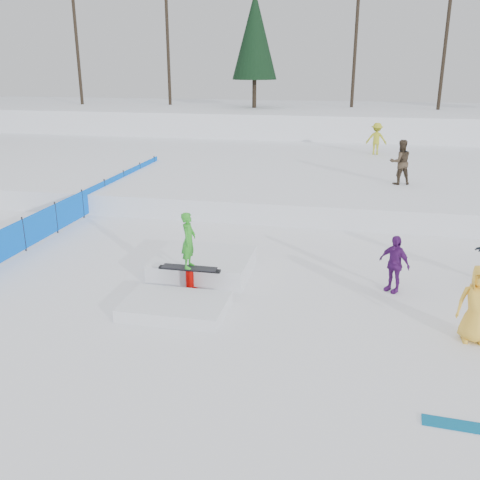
% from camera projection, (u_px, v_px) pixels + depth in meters
% --- Properties ---
extents(ground, '(120.00, 120.00, 0.00)m').
position_uv_depth(ground, '(202.00, 308.00, 12.81)').
color(ground, white).
extents(snow_berm, '(60.00, 14.00, 2.40)m').
position_uv_depth(snow_berm, '(310.00, 123.00, 40.27)').
color(snow_berm, white).
rests_on(snow_berm, ground).
extents(snow_midrise, '(50.00, 18.00, 0.80)m').
position_uv_depth(snow_midrise, '(286.00, 168.00, 27.53)').
color(snow_midrise, white).
rests_on(snow_midrise, ground).
extents(safety_fence, '(0.05, 16.00, 1.10)m').
position_uv_depth(safety_fence, '(83.00, 204.00, 20.03)').
color(safety_fence, blue).
rests_on(safety_fence, ground).
extents(treeline, '(40.24, 4.22, 10.50)m').
position_uv_depth(treeline, '(405.00, 33.00, 35.49)').
color(treeline, black).
rests_on(treeline, snow_berm).
extents(walker_olive, '(1.05, 0.91, 1.83)m').
position_uv_depth(walker_olive, '(400.00, 162.00, 21.83)').
color(walker_olive, '#3E3122').
rests_on(walker_olive, snow_midrise).
extents(walker_ygreen, '(1.16, 0.74, 1.70)m').
position_uv_depth(walker_ygreen, '(376.00, 139.00, 28.91)').
color(walker_ygreen, '#AFB222').
rests_on(walker_ygreen, snow_midrise).
extents(spectator_purple, '(0.91, 0.83, 1.50)m').
position_uv_depth(spectator_purple, '(394.00, 264.00, 13.53)').
color(spectator_purple, '#55196D').
rests_on(spectator_purple, ground).
extents(spectator_yellow, '(0.86, 0.59, 1.69)m').
position_uv_depth(spectator_yellow, '(478.00, 304.00, 11.05)').
color(spectator_yellow, yellow).
rests_on(spectator_yellow, ground).
extents(loose_board_teal, '(1.42, 0.37, 0.03)m').
position_uv_depth(loose_board_teal, '(467.00, 427.00, 8.62)').
color(loose_board_teal, '#055A87').
rests_on(loose_board_teal, ground).
extents(jib_rail_feature, '(2.60, 4.40, 2.11)m').
position_uv_depth(jib_rail_feature, '(196.00, 273.00, 14.13)').
color(jib_rail_feature, white).
rests_on(jib_rail_feature, ground).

